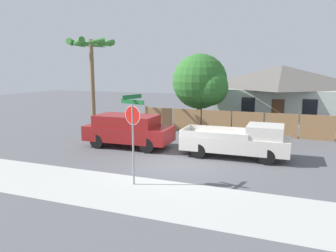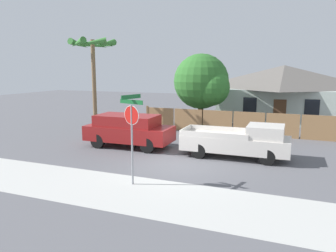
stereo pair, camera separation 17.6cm
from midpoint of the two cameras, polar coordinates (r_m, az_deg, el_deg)
ground_plane at (r=14.60m, az=0.91°, el=-6.87°), size 80.00×80.00×0.00m
sidewalk_strip at (r=11.47m, az=-5.47°, el=-11.67°), size 36.00×3.20×0.01m
wooden_fence at (r=21.47m, az=16.15°, el=0.25°), size 16.50×0.12×1.61m
house at (r=29.12m, az=18.89°, el=5.71°), size 10.41×7.93×4.51m
oak_tree at (r=23.83m, az=5.70°, el=7.50°), size 4.17×3.97×5.31m
palm_tree at (r=23.44m, az=-13.43°, el=12.54°), size 3.06×3.27×6.25m
red_suv at (r=17.90m, az=-7.23°, el=-0.62°), size 4.75×2.05×1.76m
orange_pickup at (r=16.02m, az=12.05°, el=-2.58°), size 5.09×1.94×1.65m
stop_sign at (r=11.80m, az=-6.59°, el=0.40°), size 1.05×0.95×3.32m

